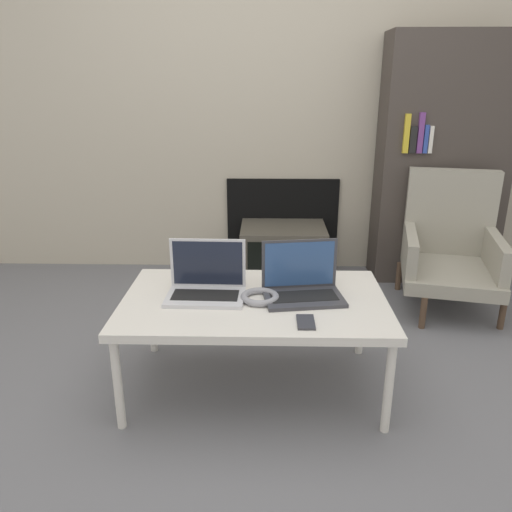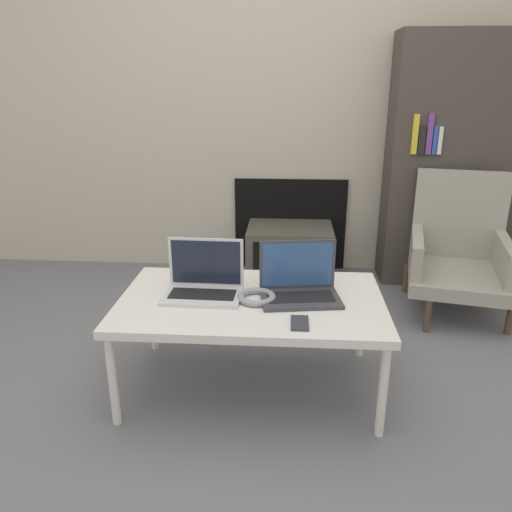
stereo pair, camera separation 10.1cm
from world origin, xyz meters
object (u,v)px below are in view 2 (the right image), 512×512
object	(u,v)px
phone	(300,323)
tv	(290,253)
laptop_right	(299,285)
armchair	(458,246)
headphones	(256,297)
laptop_left	(204,282)

from	to	relation	value
phone	tv	bearing A→B (deg)	91.48
laptop_right	armchair	size ratio (longest dim) A/B	0.45
headphones	laptop_left	bearing A→B (deg)	167.95
laptop_left	laptop_right	bearing A→B (deg)	1.43
laptop_left	headphones	bearing A→B (deg)	-10.57
laptop_left	phone	world-z (taller)	laptop_left
laptop_right	headphones	bearing A→B (deg)	-173.12
tv	armchair	world-z (taller)	armchair
laptop_left	phone	size ratio (longest dim) A/B	2.77
laptop_right	phone	size ratio (longest dim) A/B	2.95
phone	laptop_right	bearing A→B (deg)	89.95
headphones	laptop_right	bearing A→B (deg)	15.21
tv	laptop_left	bearing A→B (deg)	-106.10
headphones	armchair	xyz separation A→B (m)	(1.15, 0.99, -0.07)
laptop_left	laptop_right	world-z (taller)	same
laptop_right	laptop_left	bearing A→B (deg)	171.61
headphones	phone	bearing A→B (deg)	-49.27
phone	armchair	distance (m)	1.55
laptop_right	headphones	xyz separation A→B (m)	(-0.18, -0.05, -0.04)
headphones	tv	xyz separation A→B (m)	(0.14, 1.35, -0.26)
laptop_right	phone	world-z (taller)	laptop_right
headphones	phone	xyz separation A→B (m)	(0.18, -0.21, -0.01)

